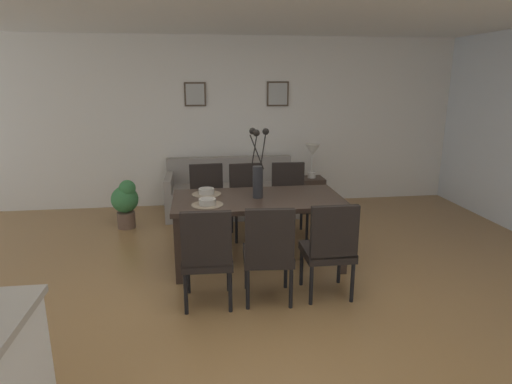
{
  "coord_description": "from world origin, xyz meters",
  "views": [
    {
      "loc": [
        -0.5,
        -3.48,
        1.97
      ],
      "look_at": [
        0.1,
        1.03,
        0.75
      ],
      "focal_mm": 29.82,
      "sensor_mm": 36.0,
      "label": 1
    }
  ],
  "objects": [
    {
      "name": "ground_plane",
      "position": [
        0.0,
        0.0,
        0.0
      ],
      "size": [
        9.0,
        9.0,
        0.0
      ],
      "primitive_type": "plane",
      "color": "olive"
    },
    {
      "name": "back_wall_panel",
      "position": [
        0.0,
        3.25,
        1.3
      ],
      "size": [
        9.0,
        0.1,
        2.6
      ],
      "primitive_type": "cube",
      "color": "white",
      "rests_on": "ground"
    },
    {
      "name": "dining_table",
      "position": [
        0.1,
        0.85,
        0.66
      ],
      "size": [
        1.8,
        0.92,
        0.74
      ],
      "color": "#33261E",
      "rests_on": "ground"
    },
    {
      "name": "dining_chair_near_left",
      "position": [
        -0.47,
        -0.05,
        0.51
      ],
      "size": [
        0.45,
        0.45,
        0.92
      ],
      "color": "black",
      "rests_on": "ground"
    },
    {
      "name": "dining_chair_near_right",
      "position": [
        -0.42,
        1.74,
        0.51
      ],
      "size": [
        0.47,
        0.47,
        0.92
      ],
      "color": "black",
      "rests_on": "ground"
    },
    {
      "name": "dining_chair_far_left",
      "position": [
        0.07,
        -0.04,
        0.51
      ],
      "size": [
        0.47,
        0.47,
        0.92
      ],
      "color": "black",
      "rests_on": "ground"
    },
    {
      "name": "dining_chair_far_right",
      "position": [
        0.08,
        1.7,
        0.51
      ],
      "size": [
        0.47,
        0.47,
        0.92
      ],
      "color": "black",
      "rests_on": "ground"
    },
    {
      "name": "dining_chair_mid_left",
      "position": [
        0.63,
        -0.03,
        0.51
      ],
      "size": [
        0.44,
        0.44,
        0.92
      ],
      "color": "black",
      "rests_on": "ground"
    },
    {
      "name": "dining_chair_mid_right",
      "position": [
        0.62,
        1.69,
        0.51
      ],
      "size": [
        0.46,
        0.46,
        0.92
      ],
      "color": "black",
      "rests_on": "ground"
    },
    {
      "name": "centerpiece_vase",
      "position": [
        0.1,
        0.85,
        1.02
      ],
      "size": [
        0.21,
        0.23,
        0.73
      ],
      "color": "#232326",
      "rests_on": "dining_table"
    },
    {
      "name": "placemat_near_left",
      "position": [
        -0.44,
        0.64,
        0.74
      ],
      "size": [
        0.32,
        0.32,
        0.01
      ],
      "primitive_type": "cylinder",
      "color": "#7F705B",
      "rests_on": "dining_table"
    },
    {
      "name": "bowl_near_left",
      "position": [
        -0.44,
        0.64,
        0.78
      ],
      "size": [
        0.17,
        0.17,
        0.07
      ],
      "color": "#B2ADA3",
      "rests_on": "dining_table"
    },
    {
      "name": "placemat_near_right",
      "position": [
        -0.44,
        1.05,
        0.74
      ],
      "size": [
        0.32,
        0.32,
        0.01
      ],
      "primitive_type": "cylinder",
      "color": "#7F705B",
      "rests_on": "dining_table"
    },
    {
      "name": "bowl_near_right",
      "position": [
        -0.44,
        1.05,
        0.78
      ],
      "size": [
        0.17,
        0.17,
        0.07
      ],
      "color": "#B2ADA3",
      "rests_on": "dining_table"
    },
    {
      "name": "sofa",
      "position": [
        -0.05,
        2.7,
        0.28
      ],
      "size": [
        1.91,
        0.84,
        0.8
      ],
      "color": "gray",
      "rests_on": "ground"
    },
    {
      "name": "side_table",
      "position": [
        1.17,
        2.61,
        0.26
      ],
      "size": [
        0.36,
        0.36,
        0.52
      ],
      "primitive_type": "cube",
      "color": "#33261E",
      "rests_on": "ground"
    },
    {
      "name": "table_lamp",
      "position": [
        1.17,
        2.61,
        0.89
      ],
      "size": [
        0.22,
        0.22,
        0.51
      ],
      "color": "beige",
      "rests_on": "side_table"
    },
    {
      "name": "framed_picture_left",
      "position": [
        -0.54,
        3.18,
        1.74
      ],
      "size": [
        0.33,
        0.03,
        0.36
      ],
      "color": "#473828"
    },
    {
      "name": "framed_picture_center",
      "position": [
        0.73,
        3.18,
        1.74
      ],
      "size": [
        0.34,
        0.03,
        0.38
      ],
      "color": "#473828"
    },
    {
      "name": "potted_plant",
      "position": [
        -1.51,
        2.19,
        0.37
      ],
      "size": [
        0.36,
        0.36,
        0.67
      ],
      "color": "brown",
      "rests_on": "ground"
    }
  ]
}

